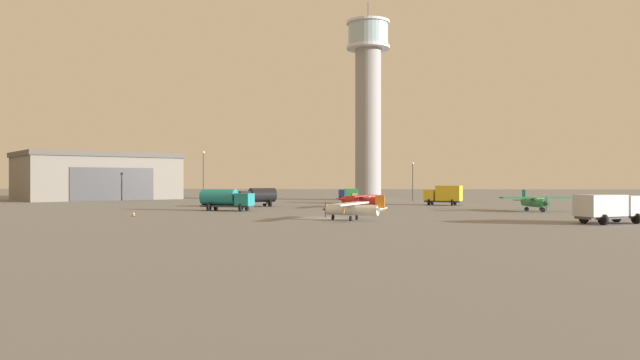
% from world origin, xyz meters
% --- Properties ---
extents(ground_plane, '(400.00, 400.00, 0.00)m').
position_xyz_m(ground_plane, '(0.00, 0.00, 0.00)').
color(ground_plane, slate).
extents(control_tower, '(8.90, 8.90, 40.71)m').
position_xyz_m(control_tower, '(4.91, 58.18, 21.23)').
color(control_tower, gray).
rests_on(control_tower, ground_plane).
extents(hangar, '(36.24, 35.52, 9.74)m').
position_xyz_m(hangar, '(-52.19, 57.41, 4.89)').
color(hangar, '#6B665B').
rests_on(hangar, ground_plane).
extents(airplane_green, '(9.48, 7.42, 2.79)m').
position_xyz_m(airplane_green, '(26.21, 15.50, 1.30)').
color(airplane_green, '#287A42').
rests_on(airplane_green, ground_plane).
extents(airplane_white, '(6.84, 8.68, 2.59)m').
position_xyz_m(airplane_white, '(2.75, -3.57, 1.21)').
color(airplane_white, white).
rests_on(airplane_white, ground_plane).
extents(airplane_red, '(7.02, 8.87, 2.68)m').
position_xyz_m(airplane_red, '(3.35, 23.84, 1.25)').
color(airplane_red, red).
rests_on(airplane_red, ground_plane).
extents(truck_box_silver, '(6.85, 5.06, 2.73)m').
position_xyz_m(truck_box_silver, '(26.72, -6.35, 1.58)').
color(truck_box_silver, '#38383D').
rests_on(truck_box_silver, ground_plane).
extents(truck_box_yellow, '(6.32, 4.45, 3.20)m').
position_xyz_m(truck_box_yellow, '(16.99, 33.40, 1.74)').
color(truck_box_yellow, '#38383D').
rests_on(truck_box_yellow, ground_plane).
extents(truck_fuel_tanker_black, '(6.19, 5.10, 2.87)m').
position_xyz_m(truck_fuel_tanker_black, '(-12.40, 26.30, 1.59)').
color(truck_fuel_tanker_black, '#38383D').
rests_on(truck_fuel_tanker_black, ground_plane).
extents(truck_flatbed_green, '(3.71, 6.30, 2.54)m').
position_xyz_m(truck_flatbed_green, '(1.96, 40.77, 1.23)').
color(truck_flatbed_green, '#38383D').
rests_on(truck_flatbed_green, ground_plane).
extents(truck_fuel_tanker_teal, '(7.37, 4.02, 2.91)m').
position_xyz_m(truck_fuel_tanker_teal, '(-14.51, 14.10, 1.61)').
color(truck_fuel_tanker_teal, '#38383D').
rests_on(truck_fuel_tanker_teal, ground_plane).
extents(light_post_east, '(0.44, 0.44, 9.62)m').
position_xyz_m(light_post_east, '(-26.60, 47.30, 5.66)').
color(light_post_east, '#38383D').
rests_on(light_post_east, ground_plane).
extents(light_post_north, '(0.44, 0.44, 7.60)m').
position_xyz_m(light_post_north, '(13.56, 52.67, 4.60)').
color(light_post_north, '#38383D').
rests_on(light_post_north, ground_plane).
extents(traffic_cone_near_left, '(0.36, 0.36, 0.56)m').
position_xyz_m(traffic_cone_near_left, '(-22.05, 1.39, 0.28)').
color(traffic_cone_near_left, black).
rests_on(traffic_cone_near_left, ground_plane).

